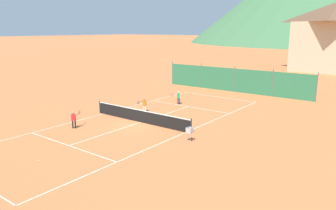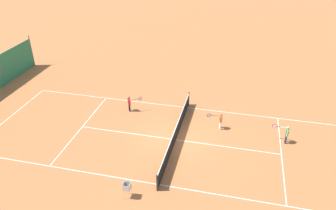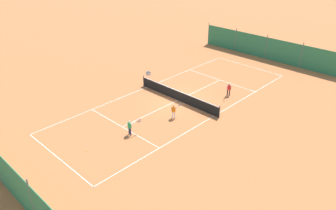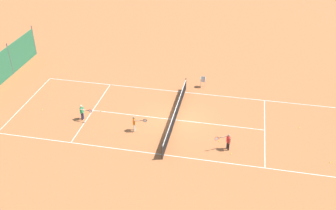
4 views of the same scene
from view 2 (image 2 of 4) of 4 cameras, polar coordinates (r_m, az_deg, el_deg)
ground_plane at (r=20.75m, az=1.36°, el=-6.07°), size 600.00×600.00×0.00m
court_line_markings at (r=20.75m, az=1.36°, el=-6.06°), size 8.25×23.85×0.01m
tennis_net at (r=20.46m, az=1.37°, el=-4.94°), size 9.18×0.08×1.06m
player_near_service at (r=23.50m, az=-6.67°, el=0.48°), size 0.53×1.02×1.21m
player_far_service at (r=21.66m, az=9.01°, el=-2.55°), size 0.39×1.03×1.18m
player_far_baseline at (r=21.37m, az=19.89°, el=-4.61°), size 0.47×1.00×1.22m
tennis_ball_by_net_right at (r=24.30m, az=-6.94°, el=-0.32°), size 0.07×0.07×0.07m
tennis_ball_alley_left at (r=21.43m, az=-5.24°, el=-4.77°), size 0.07×0.07×0.07m
tennis_ball_service_box at (r=23.30m, az=-20.81°, el=-3.73°), size 0.07×0.07×0.07m
tennis_ball_far_corner at (r=23.07m, az=-5.76°, el=-2.03°), size 0.07×0.07×0.07m
tennis_ball_near_corner at (r=26.60m, az=-19.83°, el=0.83°), size 0.07×0.07×0.07m
tennis_ball_mid_court at (r=20.61m, az=17.31°, el=-7.83°), size 0.07×0.07×0.07m
ball_hopper at (r=16.72m, az=-7.13°, el=-14.04°), size 0.36×0.36×0.89m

